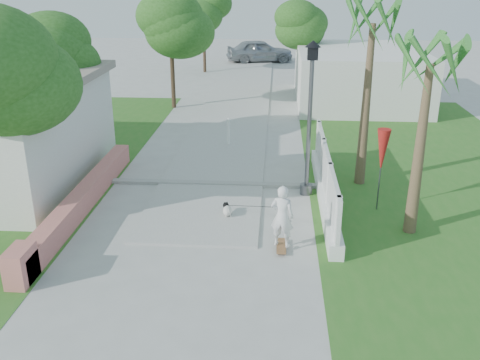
# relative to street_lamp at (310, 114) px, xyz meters

# --- Properties ---
(ground) EXTENTS (90.00, 90.00, 0.00)m
(ground) POSITION_rel_street_lamp_xyz_m (-2.90, -5.50, -2.43)
(ground) COLOR #B7B7B2
(ground) RESTS_ON ground
(path_strip) EXTENTS (3.20, 36.00, 0.06)m
(path_strip) POSITION_rel_street_lamp_xyz_m (-2.90, 14.50, -2.40)
(path_strip) COLOR #B7B7B2
(path_strip) RESTS_ON ground
(curb) EXTENTS (6.50, 0.25, 0.10)m
(curb) POSITION_rel_street_lamp_xyz_m (-2.90, 0.50, -2.38)
(curb) COLOR #999993
(curb) RESTS_ON ground
(grass_left) EXTENTS (8.00, 20.00, 0.01)m
(grass_left) POSITION_rel_street_lamp_xyz_m (-9.90, 2.50, -2.42)
(grass_left) COLOR #2E6A21
(grass_left) RESTS_ON ground
(grass_right) EXTENTS (8.00, 20.00, 0.01)m
(grass_right) POSITION_rel_street_lamp_xyz_m (4.10, 2.50, -2.42)
(grass_right) COLOR #2E6A21
(grass_right) RESTS_ON ground
(pink_wall) EXTENTS (0.45, 8.20, 0.80)m
(pink_wall) POSITION_rel_street_lamp_xyz_m (-6.20, -1.95, -2.11)
(pink_wall) COLOR tan
(pink_wall) RESTS_ON ground
(lattice_fence) EXTENTS (0.35, 7.00, 1.50)m
(lattice_fence) POSITION_rel_street_lamp_xyz_m (0.50, -0.50, -1.88)
(lattice_fence) COLOR white
(lattice_fence) RESTS_ON ground
(building_right) EXTENTS (6.00, 8.00, 2.60)m
(building_right) POSITION_rel_street_lamp_xyz_m (3.10, 12.50, -1.13)
(building_right) COLOR silver
(building_right) RESTS_ON ground
(street_lamp) EXTENTS (0.44, 0.44, 4.44)m
(street_lamp) POSITION_rel_street_lamp_xyz_m (0.00, 0.00, 0.00)
(street_lamp) COLOR #59595E
(street_lamp) RESTS_ON ground
(bollard) EXTENTS (0.14, 0.14, 1.09)m
(bollard) POSITION_rel_street_lamp_xyz_m (-2.70, 4.50, -1.84)
(bollard) COLOR white
(bollard) RESTS_ON ground
(patio_umbrella) EXTENTS (0.36, 0.36, 2.30)m
(patio_umbrella) POSITION_rel_street_lamp_xyz_m (1.90, -1.00, -0.74)
(patio_umbrella) COLOR #59595E
(patio_umbrella) RESTS_ON ground
(tree_left_near) EXTENTS (3.60, 3.60, 5.28)m
(tree_left_near) POSITION_rel_street_lamp_xyz_m (-7.38, -2.52, 1.40)
(tree_left_near) COLOR #4C3826
(tree_left_near) RESTS_ON ground
(tree_left_mid) EXTENTS (3.20, 3.20, 4.85)m
(tree_left_mid) POSITION_rel_street_lamp_xyz_m (-8.38, 2.98, 1.07)
(tree_left_mid) COLOR #4C3826
(tree_left_mid) RESTS_ON ground
(tree_path_left) EXTENTS (3.40, 3.40, 5.23)m
(tree_path_left) POSITION_rel_street_lamp_xyz_m (-5.88, 10.48, 1.39)
(tree_path_left) COLOR #4C3826
(tree_path_left) RESTS_ON ground
(tree_path_right) EXTENTS (3.00, 3.00, 4.79)m
(tree_path_right) POSITION_rel_street_lamp_xyz_m (0.32, 14.48, 1.07)
(tree_path_right) COLOR #4C3826
(tree_path_right) RESTS_ON ground
(tree_path_far) EXTENTS (3.20, 3.20, 5.17)m
(tree_path_far) POSITION_rel_street_lamp_xyz_m (-5.68, 20.48, 1.39)
(tree_path_far) COLOR #4C3826
(tree_path_far) RESTS_ON ground
(palm_far) EXTENTS (1.80, 1.80, 5.30)m
(palm_far) POSITION_rel_street_lamp_xyz_m (1.70, 1.00, 2.06)
(palm_far) COLOR brown
(palm_far) RESTS_ON ground
(palm_near) EXTENTS (1.80, 1.80, 4.70)m
(palm_near) POSITION_rel_street_lamp_xyz_m (2.50, -2.30, 1.53)
(palm_near) COLOR brown
(palm_near) RESTS_ON ground
(skateboarder) EXTENTS (1.75, 2.27, 1.61)m
(skateboarder) POSITION_rel_street_lamp_xyz_m (-1.45, -2.65, -1.73)
(skateboarder) COLOR #8F5F39
(skateboarder) RESTS_ON ground
(dog) EXTENTS (0.36, 0.53, 0.37)m
(dog) POSITION_rel_street_lamp_xyz_m (-2.18, -1.76, -2.22)
(dog) COLOR silver
(dog) RESTS_ON ground
(parked_car) EXTENTS (5.08, 3.02, 1.62)m
(parked_car) POSITION_rel_street_lamp_xyz_m (-2.24, 24.92, -1.61)
(parked_car) COLOR #A5A6AD
(parked_car) RESTS_ON ground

